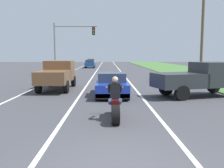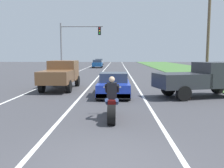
{
  "view_description": "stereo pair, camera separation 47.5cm",
  "coord_description": "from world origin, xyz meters",
  "px_view_note": "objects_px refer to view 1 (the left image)",
  "views": [
    {
      "loc": [
        -0.17,
        -4.99,
        2.39
      ],
      "look_at": [
        0.06,
        6.64,
        1.0
      ],
      "focal_mm": 39.04,
      "sensor_mm": 36.0,
      "label": 1
    },
    {
      "loc": [
        0.31,
        -4.99,
        2.39
      ],
      "look_at": [
        0.06,
        6.64,
        1.0
      ],
      "focal_mm": 39.04,
      "sensor_mm": 36.0,
      "label": 2
    }
  ],
  "objects_px": {
    "distant_car_further_ahead": "(91,62)",
    "pickup_truck_left_lane_brown": "(57,74)",
    "pickup_truck_right_shoulder_dark_grey": "(199,77)",
    "construction_barrel_mid": "(170,81)",
    "sports_car_blue": "(112,85)",
    "construction_barrel_nearest": "(184,89)",
    "traffic_light_mast_near": "(68,41)",
    "distant_car_far_ahead": "(90,64)",
    "motorcycle_with_rider": "(115,104)"
  },
  "relations": [
    {
      "from": "construction_barrel_nearest",
      "to": "distant_car_far_ahead",
      "type": "relative_size",
      "value": 0.25
    },
    {
      "from": "pickup_truck_left_lane_brown",
      "to": "distant_car_far_ahead",
      "type": "distance_m",
      "value": 29.02
    },
    {
      "from": "pickup_truck_left_lane_brown",
      "to": "construction_barrel_mid",
      "type": "distance_m",
      "value": 8.12
    },
    {
      "from": "pickup_truck_left_lane_brown",
      "to": "traffic_light_mast_near",
      "type": "relative_size",
      "value": 0.8
    },
    {
      "from": "sports_car_blue",
      "to": "distant_car_far_ahead",
      "type": "height_order",
      "value": "distant_car_far_ahead"
    },
    {
      "from": "pickup_truck_right_shoulder_dark_grey",
      "to": "construction_barrel_mid",
      "type": "distance_m",
      "value": 3.91
    },
    {
      "from": "pickup_truck_right_shoulder_dark_grey",
      "to": "pickup_truck_left_lane_brown",
      "type": "bearing_deg",
      "value": 160.88
    },
    {
      "from": "motorcycle_with_rider",
      "to": "pickup_truck_right_shoulder_dark_grey",
      "type": "xyz_separation_m",
      "value": [
        4.99,
        5.09,
        0.51
      ]
    },
    {
      "from": "pickup_truck_left_lane_brown",
      "to": "distant_car_far_ahead",
      "type": "height_order",
      "value": "pickup_truck_left_lane_brown"
    },
    {
      "from": "pickup_truck_left_lane_brown",
      "to": "construction_barrel_mid",
      "type": "xyz_separation_m",
      "value": [
        8.06,
        0.77,
        -0.6
      ]
    },
    {
      "from": "construction_barrel_mid",
      "to": "distant_car_far_ahead",
      "type": "bearing_deg",
      "value": 105.5
    },
    {
      "from": "sports_car_blue",
      "to": "distant_car_far_ahead",
      "type": "relative_size",
      "value": 1.08
    },
    {
      "from": "traffic_light_mast_near",
      "to": "construction_barrel_nearest",
      "type": "height_order",
      "value": "traffic_light_mast_near"
    },
    {
      "from": "traffic_light_mast_near",
      "to": "distant_car_further_ahead",
      "type": "xyz_separation_m",
      "value": [
        0.62,
        29.72,
        -3.24
      ]
    },
    {
      "from": "motorcycle_with_rider",
      "to": "pickup_truck_left_lane_brown",
      "type": "height_order",
      "value": "pickup_truck_left_lane_brown"
    },
    {
      "from": "pickup_truck_left_lane_brown",
      "to": "pickup_truck_right_shoulder_dark_grey",
      "type": "relative_size",
      "value": 0.93
    },
    {
      "from": "traffic_light_mast_near",
      "to": "distant_car_far_ahead",
      "type": "distance_m",
      "value": 18.18
    },
    {
      "from": "construction_barrel_nearest",
      "to": "distant_car_far_ahead",
      "type": "bearing_deg",
      "value": 103.11
    },
    {
      "from": "construction_barrel_mid",
      "to": "distant_car_further_ahead",
      "type": "distance_m",
      "value": 41.0
    },
    {
      "from": "pickup_truck_left_lane_brown",
      "to": "pickup_truck_right_shoulder_dark_grey",
      "type": "distance_m",
      "value": 9.25
    },
    {
      "from": "pickup_truck_right_shoulder_dark_grey",
      "to": "traffic_light_mast_near",
      "type": "relative_size",
      "value": 0.86
    },
    {
      "from": "traffic_light_mast_near",
      "to": "distant_car_far_ahead",
      "type": "bearing_deg",
      "value": 86.2
    },
    {
      "from": "sports_car_blue",
      "to": "pickup_truck_left_lane_brown",
      "type": "xyz_separation_m",
      "value": [
        -3.74,
        2.61,
        0.48
      ]
    },
    {
      "from": "motorcycle_with_rider",
      "to": "distant_car_far_ahead",
      "type": "distance_m",
      "value": 37.3
    },
    {
      "from": "pickup_truck_right_shoulder_dark_grey",
      "to": "distant_car_far_ahead",
      "type": "distance_m",
      "value": 33.16
    },
    {
      "from": "pickup_truck_left_lane_brown",
      "to": "construction_barrel_mid",
      "type": "bearing_deg",
      "value": 5.43
    },
    {
      "from": "pickup_truck_left_lane_brown",
      "to": "distant_car_further_ahead",
      "type": "bearing_deg",
      "value": 90.47
    },
    {
      "from": "sports_car_blue",
      "to": "distant_car_far_ahead",
      "type": "distance_m",
      "value": 31.82
    },
    {
      "from": "sports_car_blue",
      "to": "pickup_truck_right_shoulder_dark_grey",
      "type": "distance_m",
      "value": 5.05
    },
    {
      "from": "sports_car_blue",
      "to": "pickup_truck_right_shoulder_dark_grey",
      "type": "height_order",
      "value": "pickup_truck_right_shoulder_dark_grey"
    },
    {
      "from": "pickup_truck_right_shoulder_dark_grey",
      "to": "distant_car_further_ahead",
      "type": "bearing_deg",
      "value": 101.68
    },
    {
      "from": "pickup_truck_right_shoulder_dark_grey",
      "to": "distant_car_further_ahead",
      "type": "height_order",
      "value": "pickup_truck_right_shoulder_dark_grey"
    },
    {
      "from": "sports_car_blue",
      "to": "construction_barrel_nearest",
      "type": "distance_m",
      "value": 4.11
    },
    {
      "from": "construction_barrel_mid",
      "to": "distant_car_further_ahead",
      "type": "bearing_deg",
      "value": 101.82
    },
    {
      "from": "distant_car_far_ahead",
      "to": "traffic_light_mast_near",
      "type": "bearing_deg",
      "value": -93.8
    },
    {
      "from": "construction_barrel_mid",
      "to": "construction_barrel_nearest",
      "type": "bearing_deg",
      "value": -93.97
    },
    {
      "from": "sports_car_blue",
      "to": "construction_barrel_mid",
      "type": "relative_size",
      "value": 4.3
    },
    {
      "from": "sports_car_blue",
      "to": "distant_car_further_ahead",
      "type": "distance_m",
      "value": 43.69
    },
    {
      "from": "construction_barrel_nearest",
      "to": "sports_car_blue",
      "type": "bearing_deg",
      "value": 169.03
    },
    {
      "from": "sports_car_blue",
      "to": "construction_barrel_nearest",
      "type": "height_order",
      "value": "sports_car_blue"
    },
    {
      "from": "pickup_truck_right_shoulder_dark_grey",
      "to": "construction_barrel_nearest",
      "type": "distance_m",
      "value": 1.2
    },
    {
      "from": "construction_barrel_mid",
      "to": "distant_car_far_ahead",
      "type": "distance_m",
      "value": 29.32
    },
    {
      "from": "traffic_light_mast_near",
      "to": "construction_barrel_nearest",
      "type": "distance_m",
      "value": 17.34
    },
    {
      "from": "pickup_truck_right_shoulder_dark_grey",
      "to": "motorcycle_with_rider",
      "type": "bearing_deg",
      "value": -134.47
    },
    {
      "from": "distant_car_further_ahead",
      "to": "pickup_truck_left_lane_brown",
      "type": "bearing_deg",
      "value": -89.53
    },
    {
      "from": "distant_car_further_ahead",
      "to": "construction_barrel_mid",
      "type": "bearing_deg",
      "value": -78.18
    },
    {
      "from": "pickup_truck_right_shoulder_dark_grey",
      "to": "distant_car_far_ahead",
      "type": "bearing_deg",
      "value": 104.88
    },
    {
      "from": "distant_car_further_ahead",
      "to": "traffic_light_mast_near",
      "type": "bearing_deg",
      "value": -91.2
    },
    {
      "from": "pickup_truck_right_shoulder_dark_grey",
      "to": "distant_car_far_ahead",
      "type": "xyz_separation_m",
      "value": [
        -8.52,
        32.05,
        -0.33
      ]
    },
    {
      "from": "pickup_truck_right_shoulder_dark_grey",
      "to": "distant_car_further_ahead",
      "type": "distance_m",
      "value": 44.85
    }
  ]
}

